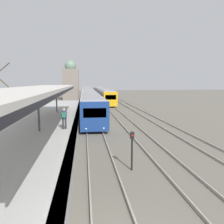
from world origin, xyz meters
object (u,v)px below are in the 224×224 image
person_on_platform (64,117)px  signal_post_near (132,147)px  train_near (88,95)px  train_far (101,93)px

person_on_platform → signal_post_near: size_ratio=0.79×
train_near → train_far: size_ratio=1.39×
train_far → signal_post_near: 51.40m
train_near → signal_post_near: bearing=-87.8°
person_on_platform → train_far: (6.32, 44.97, -0.27)m
signal_post_near → train_far: bearing=87.5°
train_far → signal_post_near: (-2.26, -51.35, -0.40)m
person_on_platform → train_near: 34.13m
train_far → person_on_platform: bearing=-98.0°
signal_post_near → train_near: bearing=92.2°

